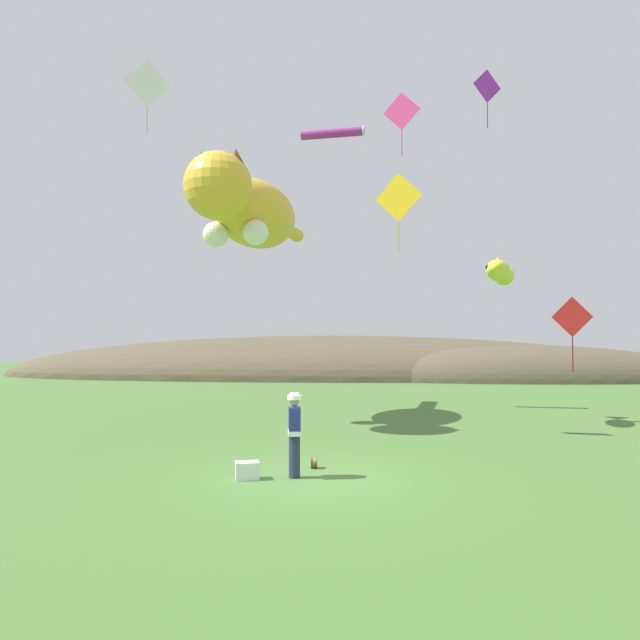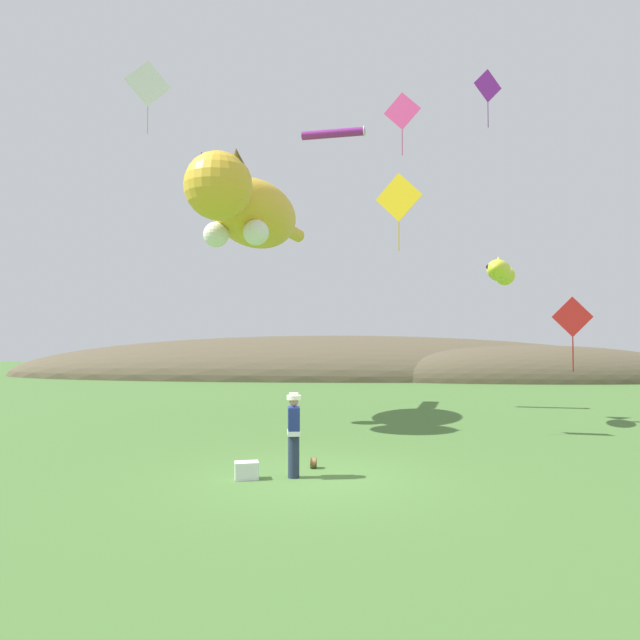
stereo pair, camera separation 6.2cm
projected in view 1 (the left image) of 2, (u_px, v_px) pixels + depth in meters
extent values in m
plane|color=#477033|center=(313.00, 478.00, 11.90)|extent=(120.00, 120.00, 0.00)
ellipsoid|color=brown|center=(334.00, 376.00, 45.21)|extent=(52.88, 14.84, 6.37)
ellipsoid|color=brown|center=(533.00, 380.00, 39.96)|extent=(24.60, 7.25, 4.94)
cylinder|color=#232D47|center=(294.00, 457.00, 11.98)|extent=(0.24, 0.24, 0.88)
cube|color=navy|center=(294.00, 421.00, 12.00)|extent=(0.29, 0.43, 0.60)
cube|color=white|center=(294.00, 433.00, 11.99)|extent=(0.31, 0.45, 0.10)
sphere|color=tan|center=(294.00, 402.00, 12.02)|extent=(0.20, 0.20, 0.20)
cylinder|color=silver|center=(294.00, 397.00, 12.02)|extent=(0.30, 0.30, 0.09)
cylinder|color=silver|center=(294.00, 395.00, 12.02)|extent=(0.20, 0.20, 0.07)
cylinder|color=olive|center=(314.00, 463.00, 12.85)|extent=(0.12, 0.19, 0.19)
cylinder|color=brown|center=(311.00, 463.00, 12.85)|extent=(0.02, 0.25, 0.25)
cylinder|color=brown|center=(317.00, 463.00, 12.85)|extent=(0.02, 0.25, 0.25)
cube|color=white|center=(247.00, 472.00, 11.84)|extent=(0.54, 0.42, 0.30)
cube|color=white|center=(247.00, 463.00, 11.84)|extent=(0.55, 0.43, 0.06)
ellipsoid|color=gold|center=(255.00, 214.00, 21.32)|extent=(3.80, 5.63, 2.45)
ellipsoid|color=white|center=(253.00, 225.00, 21.07)|extent=(2.21, 3.60, 1.35)
sphere|color=gold|center=(218.00, 186.00, 18.26)|extent=(2.21, 2.21, 2.21)
cone|color=#503E10|center=(236.00, 160.00, 18.12)|extent=(0.94, 0.94, 0.74)
cone|color=#503E10|center=(201.00, 163.00, 18.44)|extent=(0.94, 0.94, 0.74)
sphere|color=white|center=(256.00, 232.00, 19.35)|extent=(0.88, 0.88, 0.88)
sphere|color=white|center=(216.00, 235.00, 19.74)|extent=(0.88, 0.88, 0.88)
cylinder|color=gold|center=(288.00, 230.00, 25.11)|extent=(1.19, 2.76, 0.59)
ellipsoid|color=yellow|center=(498.00, 271.00, 19.61)|extent=(1.49, 2.19, 0.72)
cone|color=yellow|center=(503.00, 275.00, 20.85)|extent=(0.92, 0.89, 0.72)
cone|color=yellow|center=(498.00, 261.00, 19.56)|extent=(0.44, 0.44, 0.34)
sphere|color=black|center=(488.00, 267.00, 19.11)|extent=(0.17, 0.17, 0.17)
cylinder|color=#8C268C|center=(332.00, 134.00, 24.07)|extent=(2.70, 0.82, 0.36)
torus|color=white|center=(364.00, 131.00, 23.78)|extent=(0.14, 0.44, 0.44)
cube|color=white|center=(147.00, 83.00, 18.65)|extent=(1.34, 0.78, 1.53)
cylinder|color=black|center=(148.00, 83.00, 18.66)|extent=(0.90, 0.53, 0.02)
cube|color=#A9A9A9|center=(147.00, 120.00, 18.61)|extent=(0.03, 0.02, 0.90)
cube|color=#E53F8C|center=(402.00, 111.00, 19.86)|extent=(1.25, 0.47, 1.33)
cylinder|color=black|center=(402.00, 111.00, 19.87)|extent=(0.84, 0.32, 0.02)
cube|color=#A02C62|center=(402.00, 143.00, 19.82)|extent=(0.03, 0.02, 0.90)
cube|color=purple|center=(487.00, 86.00, 20.27)|extent=(1.11, 0.52, 1.21)
cylinder|color=black|center=(487.00, 86.00, 20.28)|extent=(0.75, 0.35, 0.02)
cube|color=#6B1A7C|center=(487.00, 115.00, 20.24)|extent=(0.03, 0.02, 0.90)
cube|color=yellow|center=(399.00, 197.00, 17.39)|extent=(1.37, 0.65, 1.51)
cylinder|color=black|center=(399.00, 197.00, 17.41)|extent=(0.92, 0.44, 0.02)
cube|color=#A98511|center=(399.00, 236.00, 17.35)|extent=(0.03, 0.02, 0.90)
cube|color=red|center=(572.00, 317.00, 14.91)|extent=(1.07, 0.05, 1.07)
cylinder|color=black|center=(572.00, 317.00, 14.92)|extent=(0.72, 0.04, 0.02)
cube|color=maroon|center=(573.00, 354.00, 14.87)|extent=(0.03, 0.01, 0.90)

